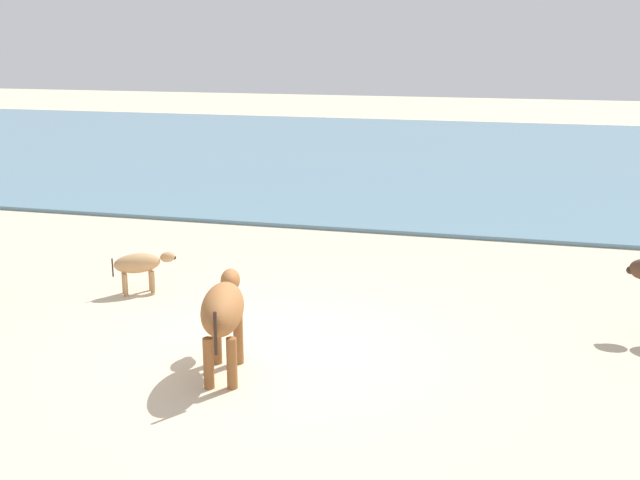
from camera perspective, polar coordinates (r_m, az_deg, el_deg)
ground at (r=9.70m, az=-3.02°, el=-8.08°), size 80.00×80.00×0.00m
sea_water at (r=25.03m, az=8.22°, el=6.02°), size 60.00×20.00×0.08m
calf_near_tan at (r=11.98m, az=-12.88°, el=-1.74°), size 0.85×0.68×0.61m
cow_second_adult_brown at (r=8.92m, az=-6.99°, el=-5.06°), size 0.74×1.60×1.05m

